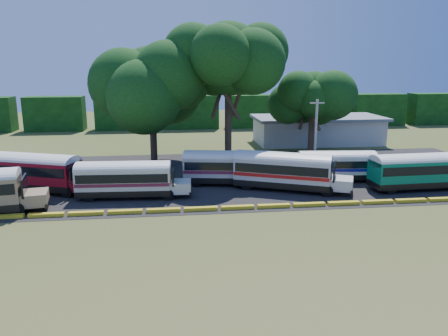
{
  "coord_description": "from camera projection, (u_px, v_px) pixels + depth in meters",
  "views": [
    {
      "loc": [
        -3.73,
        -32.44,
        11.53
      ],
      "look_at": [
        0.99,
        6.0,
        2.29
      ],
      "focal_mm": 35.0,
      "sensor_mm": 36.0,
      "label": 1
    }
  ],
  "objects": [
    {
      "name": "asphalt_strip",
      "position": [
        217.0,
        176.0,
        46.14
      ],
      "size": [
        64.0,
        24.0,
        0.02
      ],
      "primitive_type": "cube",
      "color": "black",
      "rests_on": "ground"
    },
    {
      "name": "tree_center",
      "position": [
        228.0,
        59.0,
        49.03
      ],
      "size": [
        11.24,
        11.24,
        16.25
      ],
      "color": "#3C2E1E",
      "rests_on": "ground"
    },
    {
      "name": "treeline_backdrop",
      "position": [
        191.0,
        112.0,
        80.09
      ],
      "size": [
        130.0,
        4.0,
        6.0
      ],
      "color": "black",
      "rests_on": "ground"
    },
    {
      "name": "bus_cream_west",
      "position": [
        127.0,
        177.0,
        38.27
      ],
      "size": [
        10.09,
        3.02,
        3.28
      ],
      "rotation": [
        0.0,
        0.0,
        -0.06
      ],
      "color": "black",
      "rests_on": "ground"
    },
    {
      "name": "tree_west",
      "position": [
        151.0,
        80.0,
        49.66
      ],
      "size": [
        10.36,
        10.36,
        13.58
      ],
      "color": "#3C2E1E",
      "rests_on": "ground"
    },
    {
      "name": "bus_teal",
      "position": [
        419.0,
        169.0,
        40.77
      ],
      "size": [
        10.57,
        3.01,
        3.44
      ],
      "rotation": [
        0.0,
        0.0,
        0.04
      ],
      "color": "black",
      "rests_on": "ground"
    },
    {
      "name": "bus_cream_east",
      "position": [
        229.0,
        166.0,
        42.51
      ],
      "size": [
        10.5,
        4.22,
        3.36
      ],
      "rotation": [
        0.0,
        0.0,
        -0.17
      ],
      "color": "black",
      "rests_on": "ground"
    },
    {
      "name": "bus_white_blue",
      "position": [
        339.0,
        164.0,
        43.87
      ],
      "size": [
        9.52,
        3.18,
        3.07
      ],
      "rotation": [
        0.0,
        0.0,
        -0.09
      ],
      "color": "black",
      "rests_on": "ground"
    },
    {
      "name": "utility_pole",
      "position": [
        316.0,
        135.0,
        47.64
      ],
      "size": [
        1.6,
        0.3,
        7.86
      ],
      "color": "gray",
      "rests_on": "ground"
    },
    {
      "name": "bus_red",
      "position": [
        35.0,
        170.0,
        40.14
      ],
      "size": [
        11.1,
        6.39,
        3.58
      ],
      "rotation": [
        0.0,
        0.0,
        -0.37
      ],
      "color": "black",
      "rests_on": "ground"
    },
    {
      "name": "curb",
      "position": [
        219.0,
        208.0,
        35.37
      ],
      "size": [
        53.7,
        0.45,
        0.3
      ],
      "color": "yellow",
      "rests_on": "ground"
    },
    {
      "name": "terminal_building",
      "position": [
        317.0,
        129.0,
        65.07
      ],
      "size": [
        19.0,
        9.0,
        4.0
      ],
      "color": "#BDB6AD",
      "rests_on": "ground"
    },
    {
      "name": "tree_east",
      "position": [
        313.0,
        95.0,
        55.14
      ],
      "size": [
        8.14,
        8.14,
        10.71
      ],
      "color": "#3C2E1E",
      "rests_on": "ground"
    },
    {
      "name": "bus_white_red",
      "position": [
        285.0,
        169.0,
        40.63
      ],
      "size": [
        11.0,
        6.81,
        3.57
      ],
      "rotation": [
        0.0,
        0.0,
        -0.42
      ],
      "color": "black",
      "rests_on": "ground"
    },
    {
      "name": "ground",
      "position": [
        221.0,
        214.0,
        34.44
      ],
      "size": [
        160.0,
        160.0,
        0.0
      ],
      "primitive_type": "plane",
      "color": "#2F4818",
      "rests_on": "ground"
    }
  ]
}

